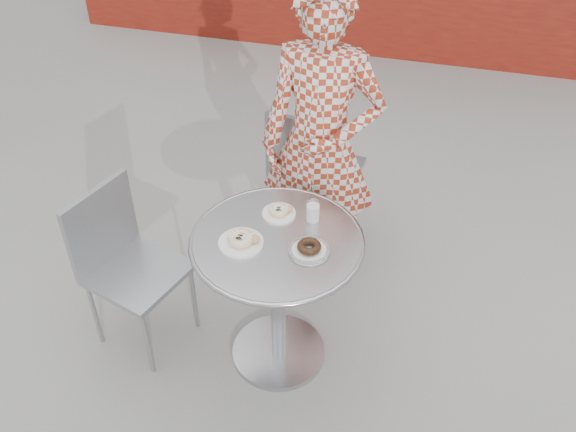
% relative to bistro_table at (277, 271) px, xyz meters
% --- Properties ---
extents(ground, '(60.00, 60.00, 0.00)m').
position_rel_bistro_table_xyz_m(ground, '(-0.01, -0.00, -0.60)').
color(ground, '#9C9A94').
rests_on(ground, ground).
extents(bistro_table, '(0.79, 0.79, 0.80)m').
position_rel_bistro_table_xyz_m(bistro_table, '(0.00, 0.00, 0.00)').
color(bistro_table, silver).
rests_on(bistro_table, ground).
extents(chair_far, '(0.51, 0.52, 0.96)m').
position_rel_bistro_table_xyz_m(chair_far, '(-0.03, 0.95, -0.31)').
color(chair_far, '#989B9F').
rests_on(chair_far, ground).
extents(chair_left, '(0.53, 0.53, 0.88)m').
position_rel_bistro_table_xyz_m(chair_left, '(-0.72, -0.04, -0.33)').
color(chair_left, '#989B9F').
rests_on(chair_left, ground).
extents(seated_person, '(0.66, 0.45, 1.74)m').
position_rel_bistro_table_xyz_m(seated_person, '(0.05, 0.68, 0.27)').
color(seated_person, '#9C2E18').
rests_on(seated_person, ground).
extents(plate_far, '(0.16, 0.16, 0.04)m').
position_rel_bistro_table_xyz_m(plate_far, '(-0.04, 0.17, 0.21)').
color(plate_far, white).
rests_on(plate_far, bistro_table).
extents(plate_near, '(0.20, 0.20, 0.05)m').
position_rel_bistro_table_xyz_m(plate_near, '(-0.14, -0.07, 0.21)').
color(plate_near, white).
rests_on(plate_near, bistro_table).
extents(plate_checker, '(0.18, 0.18, 0.05)m').
position_rel_bistro_table_xyz_m(plate_checker, '(0.16, -0.04, 0.21)').
color(plate_checker, white).
rests_on(plate_checker, bistro_table).
extents(milk_cup, '(0.06, 0.06, 0.10)m').
position_rel_bistro_table_xyz_m(milk_cup, '(0.12, 0.17, 0.24)').
color(milk_cup, white).
rests_on(milk_cup, bistro_table).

